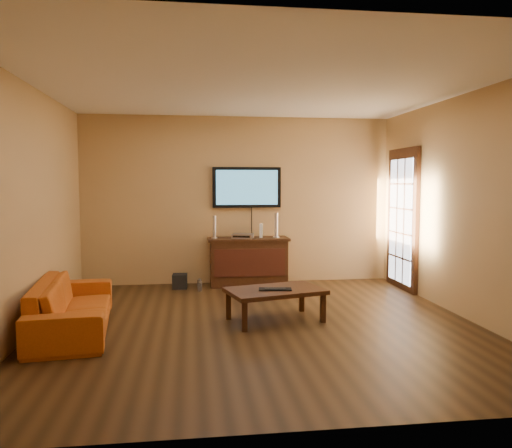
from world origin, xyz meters
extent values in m
plane|color=black|center=(0.00, 0.00, 0.00)|extent=(5.00, 5.00, 0.00)
plane|color=tan|center=(0.00, 2.50, 1.35)|extent=(5.00, 0.00, 5.00)
plane|color=tan|center=(-2.50, 0.00, 1.35)|extent=(0.00, 5.00, 5.00)
plane|color=tan|center=(2.50, 0.00, 1.35)|extent=(0.00, 5.00, 5.00)
plane|color=white|center=(0.00, 0.00, 2.70)|extent=(5.00, 5.00, 0.00)
cube|color=black|center=(2.46, 1.70, 1.05)|extent=(0.06, 1.02, 2.22)
cube|color=white|center=(2.42, 1.70, 1.05)|extent=(0.01, 0.79, 1.89)
cube|color=black|center=(0.13, 2.25, 0.36)|extent=(1.21, 0.45, 0.72)
cube|color=black|center=(0.13, 2.02, 0.40)|extent=(1.11, 0.02, 0.43)
cube|color=black|center=(0.13, 2.25, 0.74)|extent=(1.28, 0.49, 0.04)
cube|color=black|center=(0.13, 2.46, 1.56)|extent=(1.11, 0.07, 0.65)
cube|color=#4691B7|center=(0.13, 2.42, 1.56)|extent=(1.00, 0.01, 0.56)
cube|color=black|center=(0.21, 0.14, 0.36)|extent=(1.24, 0.92, 0.05)
cube|color=black|center=(-0.20, -0.25, 0.17)|extent=(0.06, 0.06, 0.33)
cube|color=black|center=(0.75, 0.00, 0.17)|extent=(0.06, 0.06, 0.33)
cube|color=black|center=(-0.34, 0.28, 0.17)|extent=(0.06, 0.06, 0.33)
cube|color=black|center=(0.62, 0.53, 0.17)|extent=(0.06, 0.06, 0.33)
imported|color=#B65114|center=(-2.08, 0.03, 0.38)|extent=(0.77, 1.98, 0.75)
cylinder|color=silver|center=(-0.41, 2.25, 0.77)|extent=(0.10, 0.10, 0.01)
cylinder|color=silver|center=(-0.41, 2.25, 0.95)|extent=(0.05, 0.05, 0.34)
cylinder|color=silver|center=(0.58, 2.23, 0.77)|extent=(0.11, 0.11, 0.02)
cylinder|color=silver|center=(0.58, 2.23, 0.97)|extent=(0.06, 0.06, 0.38)
cube|color=silver|center=(0.04, 2.21, 0.80)|extent=(0.37, 0.31, 0.07)
cube|color=white|center=(0.34, 2.28, 0.87)|extent=(0.08, 0.17, 0.22)
cube|color=black|center=(-0.95, 2.13, 0.11)|extent=(0.23, 0.23, 0.22)
cylinder|color=white|center=(-0.65, 1.89, 0.09)|extent=(0.07, 0.07, 0.17)
sphere|color=white|center=(-0.65, 1.89, 0.18)|extent=(0.03, 0.03, 0.03)
cube|color=black|center=(0.20, 0.08, 0.39)|extent=(0.40, 0.19, 0.02)
cube|color=black|center=(0.20, 0.08, 0.40)|extent=(0.26, 0.13, 0.01)
camera|label=1|loc=(-0.77, -5.59, 1.63)|focal=35.00mm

